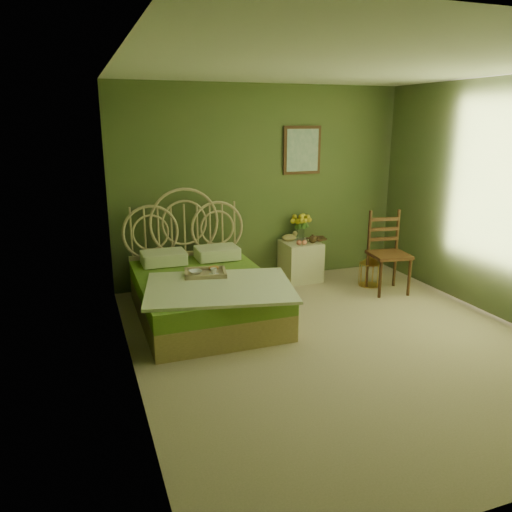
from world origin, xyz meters
name	(u,v)px	position (x,y,z in m)	size (l,w,h in m)	color
floor	(340,342)	(0.00, 0.00, 0.00)	(4.50, 4.50, 0.00)	tan
ceiling	(353,65)	(0.00, 0.00, 2.60)	(4.50, 4.50, 0.00)	silver
wall_back	(261,185)	(0.00, 2.25, 1.30)	(4.00, 4.00, 0.00)	#5A6435
wall_left	(126,230)	(-2.00, 0.00, 1.30)	(4.50, 4.50, 0.00)	#5A6435
wall_right	(512,202)	(2.00, 0.00, 1.30)	(4.50, 4.50, 0.00)	#5A6435
wall_art	(302,150)	(0.58, 2.22, 1.75)	(0.54, 0.04, 0.64)	#3B1B10
bed	(204,291)	(-1.10, 1.15, 0.29)	(1.69, 2.14, 1.32)	tan
nightstand	(301,255)	(0.48, 1.99, 0.35)	(0.49, 0.49, 0.97)	beige
chair	(386,247)	(1.32, 1.23, 0.57)	(0.52, 0.52, 1.03)	#3B1B10
birdcage	(370,271)	(1.24, 1.44, 0.20)	(0.27, 0.27, 0.41)	gold
book_lower	(312,240)	(0.66, 2.00, 0.55)	(0.18, 0.24, 0.02)	#381E0F
book_upper	(312,238)	(0.66, 2.00, 0.57)	(0.18, 0.25, 0.02)	#472819
cereal_bowl	(195,272)	(-1.19, 1.14, 0.53)	(0.14, 0.14, 0.04)	white
coffee_cup	(214,271)	(-1.01, 1.03, 0.55)	(0.08, 0.08, 0.07)	white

